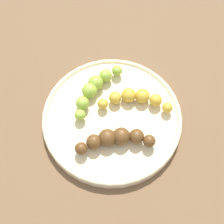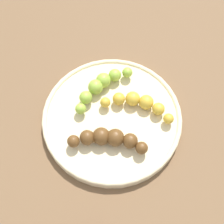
# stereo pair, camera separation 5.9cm
# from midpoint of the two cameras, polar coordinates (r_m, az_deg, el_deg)

# --- Properties ---
(ground_plane) EXTENTS (2.40, 2.40, 0.00)m
(ground_plane) POSITION_cam_midpoint_polar(r_m,az_deg,el_deg) (0.63, 2.69, -1.84)
(ground_plane) COLOR brown
(fruit_bowl) EXTENTS (0.28, 0.28, 0.02)m
(fruit_bowl) POSITION_cam_midpoint_polar(r_m,az_deg,el_deg) (0.62, 2.74, -1.36)
(fruit_bowl) COLOR beige
(fruit_bowl) RESTS_ON ground_plane
(banana_green) EXTENTS (0.15, 0.06, 0.03)m
(banana_green) POSITION_cam_midpoint_polar(r_m,az_deg,el_deg) (0.62, 0.48, 4.69)
(banana_green) COLOR #8CAD38
(banana_green) RESTS_ON fruit_bowl
(banana_overripe) EXTENTS (0.13, 0.10, 0.03)m
(banana_overripe) POSITION_cam_midpoint_polar(r_m,az_deg,el_deg) (0.57, 2.21, -5.41)
(banana_overripe) COLOR #593819
(banana_overripe) RESTS_ON fruit_bowl
(banana_spotted) EXTENTS (0.11, 0.11, 0.03)m
(banana_spotted) POSITION_cam_midpoint_polar(r_m,az_deg,el_deg) (0.61, 7.79, 1.37)
(banana_spotted) COLOR gold
(banana_spotted) RESTS_ON fruit_bowl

